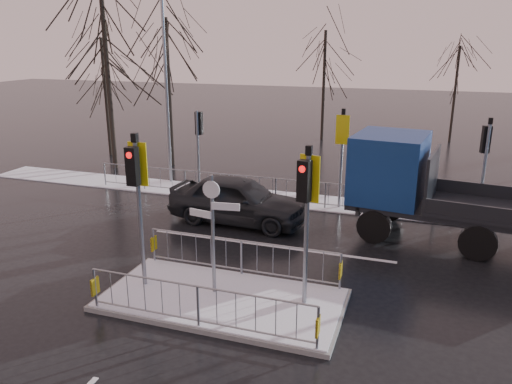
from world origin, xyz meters
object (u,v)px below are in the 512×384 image
(car_far_lane, at_px, (238,200))
(street_lamp_left, at_px, (168,83))
(flatbed_truck, at_px, (420,185))
(traffic_island, at_px, (222,288))

(car_far_lane, xyz_separation_m, street_lamp_left, (-4.76, 3.98, 3.64))
(car_far_lane, height_order, street_lamp_left, street_lamp_left)
(street_lamp_left, bearing_deg, flatbed_truck, -16.94)
(street_lamp_left, bearing_deg, traffic_island, -55.93)
(car_far_lane, relative_size, street_lamp_left, 0.61)
(car_far_lane, bearing_deg, street_lamp_left, 53.14)
(car_far_lane, distance_m, flatbed_truck, 6.21)
(car_far_lane, bearing_deg, flatbed_truck, -80.77)
(traffic_island, distance_m, street_lamp_left, 12.17)
(flatbed_truck, bearing_deg, car_far_lane, -173.78)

